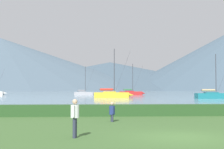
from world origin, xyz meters
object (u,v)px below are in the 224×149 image
object	(u,v)px
sailboat_slip_7	(131,93)
person_standing_walker	(75,115)
sailboat_slip_5	(112,94)
person_seated_viewer	(112,111)
sailboat_slip_4	(84,93)
sailboat_slip_6	(214,95)

from	to	relation	value
sailboat_slip_7	person_standing_walker	world-z (taller)	sailboat_slip_7
sailboat_slip_5	person_seated_viewer	size ratio (longest dim) A/B	8.77
sailboat_slip_4	sailboat_slip_5	bearing A→B (deg)	-76.09
sailboat_slip_4	person_standing_walker	bearing A→B (deg)	-87.61
sailboat_slip_6	sailboat_slip_7	xyz separation A→B (m)	(-12.65, 36.62, -0.00)
sailboat_slip_4	sailboat_slip_6	size ratio (longest dim) A/B	0.99
sailboat_slip_4	person_standing_walker	distance (m)	88.97
person_seated_viewer	person_standing_walker	bearing A→B (deg)	-116.95
sailboat_slip_5	person_seated_viewer	xyz separation A→B (m)	(-2.93, -51.57, -0.05)
sailboat_slip_7	sailboat_slip_6	bearing A→B (deg)	-71.13
person_seated_viewer	person_standing_walker	world-z (taller)	person_standing_walker
sailboat_slip_4	sailboat_slip_7	world-z (taller)	sailboat_slip_7
sailboat_slip_5	person_seated_viewer	bearing A→B (deg)	-91.55
sailboat_slip_5	person_standing_walker	size ratio (longest dim) A/B	6.64
sailboat_slip_6	sailboat_slip_7	distance (m)	38.74
sailboat_slip_6	person_seated_viewer	size ratio (longest dim) A/B	7.29
sailboat_slip_5	person_standing_walker	distance (m)	58.36
person_seated_viewer	sailboat_slip_5	bearing A→B (deg)	76.46
sailboat_slip_6	person_standing_walker	world-z (taller)	sailboat_slip_6
sailboat_slip_6	person_standing_walker	xyz separation A→B (m)	(-25.30, -50.96, 0.30)
sailboat_slip_6	person_standing_walker	size ratio (longest dim) A/B	5.52
sailboat_slip_6	person_seated_viewer	world-z (taller)	sailboat_slip_6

